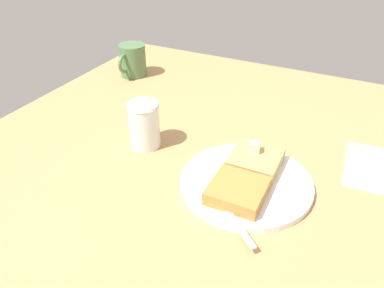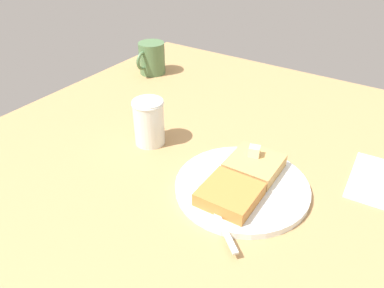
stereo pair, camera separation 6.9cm
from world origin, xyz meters
The scene contains 8 objects.
table_surface centered at (0.00, 0.00, 0.98)cm, with size 111.78×111.78×1.96cm, color tan.
plate centered at (1.31, 2.87, 2.65)cm, with size 23.21×23.21×1.20cm.
toast_slice_left centered at (-3.43, 2.80, 4.34)cm, with size 8.98×8.88×2.35cm, color tan.
toast_slice_middle centered at (6.04, 2.93, 4.34)cm, with size 8.98×8.88×2.35cm, color #BE7A38.
butter_pat_primary centered at (-4.42, 2.12, 6.48)cm, with size 1.93×1.73×1.93cm, color beige.
fork centered at (9.62, 2.26, 3.35)cm, with size 11.51×13.08×0.36cm.
syrup_jar centered at (-1.84, -19.97, 6.34)cm, with size 6.41×6.41×9.51cm.
coffee_mug centered at (-31.13, -42.68, 6.41)cm, with size 10.26×7.37×8.85cm.
Camera 1 is at (51.38, 17.22, 44.49)cm, focal length 35.00 mm.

